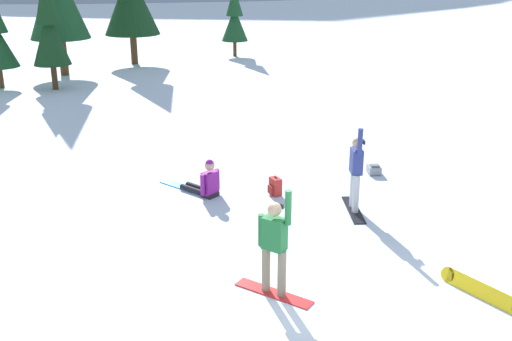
{
  "coord_description": "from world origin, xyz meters",
  "views": [
    {
      "loc": [
        -5.54,
        -7.07,
        5.59
      ],
      "look_at": [
        0.61,
        4.06,
        1.0
      ],
      "focal_mm": 42.19,
      "sensor_mm": 36.0,
      "label": 1
    }
  ],
  "objects": [
    {
      "name": "snowboarder_background",
      "position": [
        -0.0,
        5.56,
        0.33
      ],
      "size": [
        1.05,
        1.82,
        0.96
      ],
      "color": "black",
      "rests_on": "ground_plane"
    },
    {
      "name": "pine_tree_twin",
      "position": [
        -0.66,
        19.97,
        2.67
      ],
      "size": [
        1.59,
        1.59,
        4.91
      ],
      "color": "#472D19",
      "rests_on": "ground_plane"
    },
    {
      "name": "backpack_red",
      "position": [
        1.5,
        4.72,
        0.21
      ],
      "size": [
        0.27,
        0.32,
        0.47
      ],
      "color": "red",
      "rests_on": "ground_plane"
    },
    {
      "name": "backpack_grey",
      "position": [
        4.62,
        4.74,
        0.12
      ],
      "size": [
        0.49,
        0.55,
        0.28
      ],
      "color": "gray",
      "rests_on": "ground_plane"
    },
    {
      "name": "loose_snowboard_near_right",
      "position": [
        2.23,
        -1.06,
        0.14
      ],
      "size": [
        0.33,
        1.69,
        0.27
      ],
      "color": "yellow",
      "rests_on": "ground_plane"
    },
    {
      "name": "pine_tree_short",
      "position": [
        10.38,
        24.27,
        2.19
      ],
      "size": [
        1.51,
        1.51,
        4.01
      ],
      "color": "#472D19",
      "rests_on": "ground_plane"
    },
    {
      "name": "ground_plane",
      "position": [
        0.0,
        0.0,
        0.0
      ],
      "size": [
        800.0,
        800.0,
        0.0
      ],
      "primitive_type": "plane",
      "color": "silver"
    },
    {
      "name": "snowboarder_foreground",
      "position": [
        -0.85,
        0.78,
        0.95
      ],
      "size": [
        0.93,
        1.43,
        2.0
      ],
      "color": "red",
      "rests_on": "ground_plane"
    },
    {
      "name": "snowboarder_midground",
      "position": [
        2.62,
        3.02,
        0.96
      ],
      "size": [
        0.95,
        1.53,
        2.03
      ],
      "color": "black",
      "rests_on": "ground_plane"
    }
  ]
}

